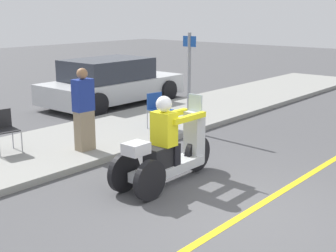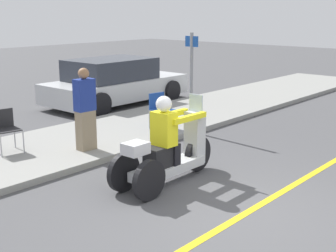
% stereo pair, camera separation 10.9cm
% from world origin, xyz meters
% --- Properties ---
extents(ground_plane, '(60.00, 60.00, 0.00)m').
position_xyz_m(ground_plane, '(0.00, 0.00, 0.00)').
color(ground_plane, '#4C4C4F').
extents(lane_stripe, '(24.00, 0.12, 0.01)m').
position_xyz_m(lane_stripe, '(0.31, 0.00, 0.00)').
color(lane_stripe, gold).
rests_on(lane_stripe, ground).
extents(sidewalk_strip, '(28.00, 2.80, 0.12)m').
position_xyz_m(sidewalk_strip, '(0.00, 4.60, 0.06)').
color(sidewalk_strip, gray).
rests_on(sidewalk_strip, ground).
extents(motorcycle_trike, '(2.19, 0.65, 1.49)m').
position_xyz_m(motorcycle_trike, '(0.30, 1.64, 0.54)').
color(motorcycle_trike, black).
rests_on(motorcycle_trike, ground).
extents(spectator_by_tree, '(0.40, 0.25, 1.62)m').
position_xyz_m(spectator_by_tree, '(0.40, 3.87, 0.90)').
color(spectator_by_tree, gray).
rests_on(spectator_by_tree, sidewalk_strip).
extents(folding_chair_set_back, '(0.52, 0.52, 0.82)m').
position_xyz_m(folding_chair_set_back, '(2.66, 3.94, 0.62)').
color(folding_chair_set_back, '#A5A8AD').
rests_on(folding_chair_set_back, sidewalk_strip).
extents(folding_chair_curbside, '(0.53, 0.53, 0.82)m').
position_xyz_m(folding_chair_curbside, '(-0.70, 4.95, 0.62)').
color(folding_chair_curbside, '#A5A8AD').
rests_on(folding_chair_curbside, sidewalk_strip).
extents(parked_car_lot_center, '(4.57, 2.11, 1.40)m').
position_xyz_m(parked_car_lot_center, '(4.37, 7.36, 0.67)').
color(parked_car_lot_center, silver).
rests_on(parked_car_lot_center, ground).
extents(street_sign, '(0.08, 0.36, 2.20)m').
position_xyz_m(street_sign, '(3.20, 3.45, 1.32)').
color(street_sign, gray).
rests_on(street_sign, sidewalk_strip).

